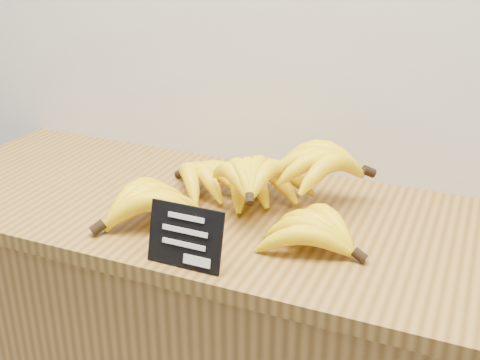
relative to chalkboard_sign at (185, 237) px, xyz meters
name	(u,v)px	position (x,y,z in m)	size (l,w,h in m)	color
counter_top	(250,218)	(0.02, 0.23, -0.07)	(1.49, 0.54, 0.03)	olive
chalkboard_sign	(185,237)	(0.00, 0.00, 0.00)	(0.14, 0.01, 0.11)	black
banana_pile	(246,188)	(0.02, 0.23, 0.00)	(0.57, 0.43, 0.12)	yellow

